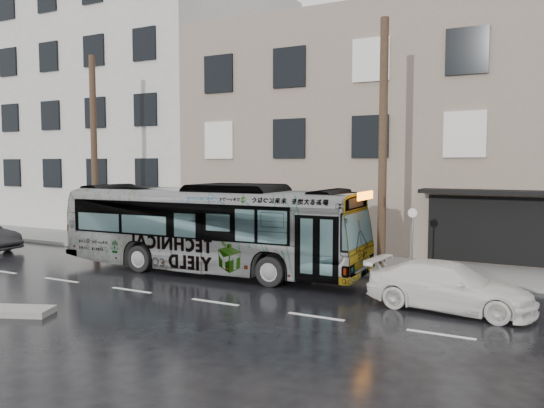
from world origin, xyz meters
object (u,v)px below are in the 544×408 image
(sign_post, at_px, (412,241))
(white_sedan, at_px, (449,286))
(utility_pole_rear, at_px, (94,151))
(utility_pole_front, at_px, (383,147))
(bus, at_px, (210,228))

(sign_post, xyz_separation_m, white_sedan, (1.81, -3.45, -0.69))
(utility_pole_rear, distance_m, white_sedan, 17.71)
(utility_pole_front, bearing_deg, utility_pole_rear, 180.00)
(sign_post, bearing_deg, bus, -162.95)
(utility_pole_front, xyz_separation_m, utility_pole_rear, (-14.00, 0.00, 0.00))
(utility_pole_front, xyz_separation_m, white_sedan, (2.91, -3.45, -3.99))
(bus, bearing_deg, utility_pole_rear, 73.48)
(utility_pole_front, bearing_deg, bus, -160.03)
(utility_pole_front, height_order, bus, utility_pole_front)
(sign_post, height_order, bus, bus)
(utility_pole_rear, height_order, sign_post, utility_pole_rear)
(utility_pole_rear, distance_m, bus, 8.86)
(utility_pole_rear, xyz_separation_m, white_sedan, (16.91, -3.45, -3.99))
(utility_pole_front, relative_size, bus, 0.76)
(utility_pole_front, distance_m, utility_pole_rear, 14.00)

